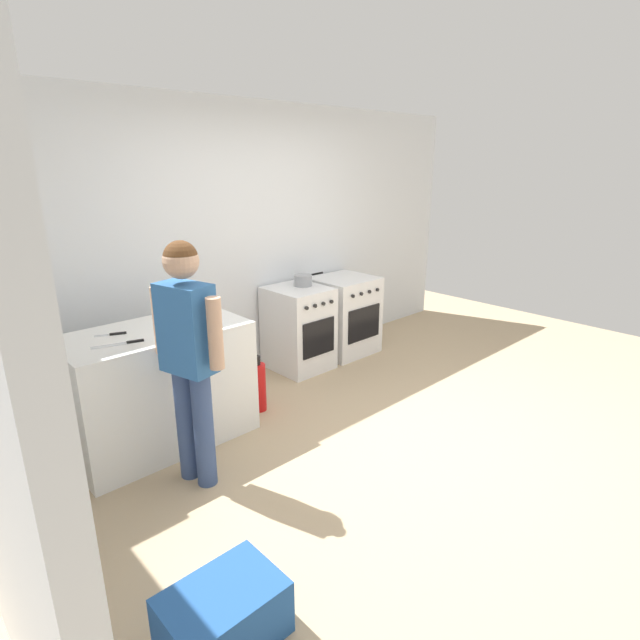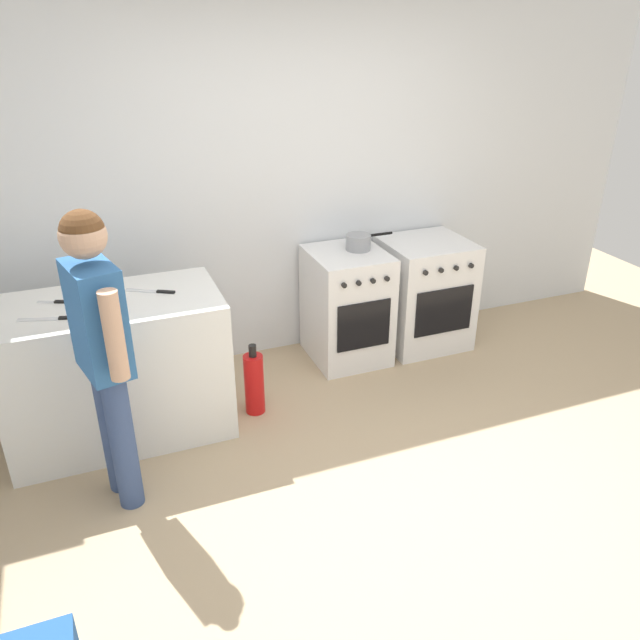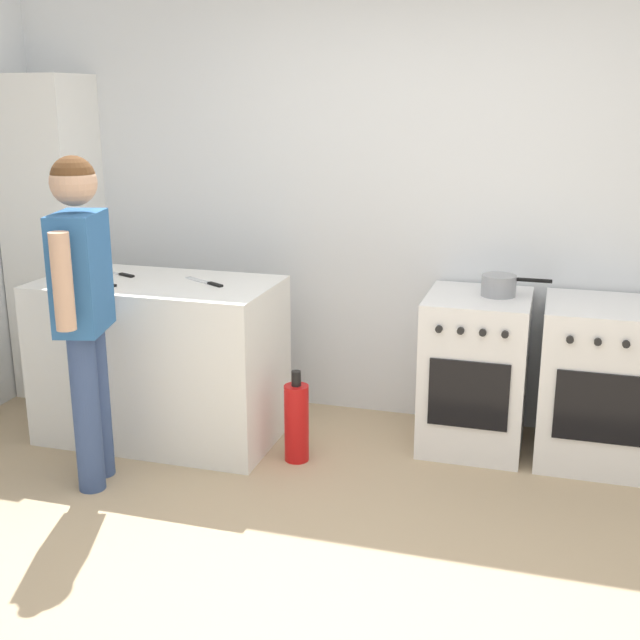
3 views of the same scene
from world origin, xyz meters
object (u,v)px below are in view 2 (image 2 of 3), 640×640
(oven_left, at_px, (347,306))
(oven_right, at_px, (424,293))
(fire_extinguisher, at_px, (254,383))
(knife_chef, at_px, (152,291))
(person, at_px, (101,340))
(pot, at_px, (359,242))
(knife_paring, at_px, (59,302))
(knife_carving, at_px, (51,319))

(oven_left, bearing_deg, oven_right, 0.00)
(oven_left, height_order, fire_extinguisher, oven_left)
(oven_right, relative_size, knife_chef, 3.00)
(knife_chef, relative_size, fire_extinguisher, 0.57)
(oven_right, bearing_deg, person, -157.61)
(pot, relative_size, person, 0.22)
(oven_left, relative_size, knife_paring, 4.18)
(pot, height_order, knife_paring, pot)
(knife_chef, height_order, person, person)
(oven_right, distance_m, person, 2.67)
(oven_left, distance_m, knife_carving, 2.11)
(person, bearing_deg, fire_extinguisher, 30.30)
(knife_paring, bearing_deg, oven_right, 6.42)
(knife_paring, height_order, fire_extinguisher, knife_paring)
(knife_carving, height_order, fire_extinguisher, knife_carving)
(knife_carving, height_order, person, person)
(knife_chef, distance_m, knife_paring, 0.52)
(oven_right, distance_m, knife_carving, 2.75)
(knife_carving, bearing_deg, fire_extinguisher, 1.86)
(oven_left, xyz_separation_m, knife_paring, (-1.95, -0.29, 0.48))
(pot, bearing_deg, knife_chef, -166.59)
(pot, bearing_deg, knife_paring, -170.95)
(oven_left, relative_size, knife_chef, 3.00)
(oven_right, relative_size, knife_paring, 4.18)
(pot, bearing_deg, fire_extinguisher, -152.21)
(fire_extinguisher, bearing_deg, oven_left, 28.78)
(knife_chef, xyz_separation_m, person, (-0.33, -0.67, 0.06))
(pot, xyz_separation_m, fire_extinguisher, (-0.97, -0.51, -0.69))
(knife_chef, distance_m, knife_carving, 0.59)
(knife_paring, distance_m, person, 0.73)
(oven_right, bearing_deg, pot, 176.68)
(oven_left, relative_size, knife_carving, 2.61)
(knife_carving, xyz_separation_m, person, (0.24, -0.48, 0.06))
(person, bearing_deg, knife_carving, 116.05)
(oven_left, relative_size, person, 0.53)
(oven_left, height_order, person, person)
(oven_left, xyz_separation_m, pot, (0.10, 0.03, 0.48))
(oven_right, xyz_separation_m, knife_carving, (-2.66, -0.51, 0.48))
(oven_left, bearing_deg, knife_carving, -165.54)
(knife_paring, bearing_deg, knife_chef, -4.13)
(oven_right, bearing_deg, oven_left, -180.00)
(knife_chef, distance_m, fire_extinguisher, 0.90)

